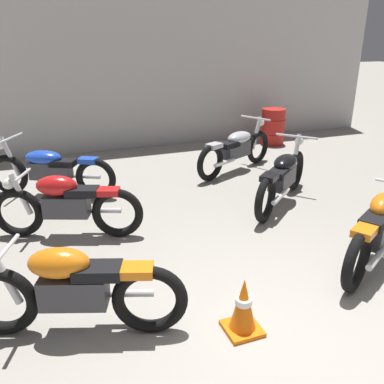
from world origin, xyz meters
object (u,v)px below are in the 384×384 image
(motorcycle_right_row_1, at_px, (283,176))
(traffic_cone, at_px, (243,306))
(motorcycle_left_row_2, at_px, (50,170))
(motorcycle_right_row_0, at_px, (378,228))
(motorcycle_left_row_0, at_px, (73,289))
(oil_drum, at_px, (273,126))
(motorcycle_right_row_2, at_px, (236,149))
(motorcycle_left_row_1, at_px, (66,204))

(motorcycle_right_row_1, bearing_deg, traffic_cone, -128.71)
(motorcycle_left_row_2, height_order, motorcycle_right_row_0, motorcycle_left_row_2)
(motorcycle_right_row_1, bearing_deg, motorcycle_left_row_0, -150.09)
(oil_drum, height_order, traffic_cone, oil_drum)
(motorcycle_left_row_2, xyz_separation_m, motorcycle_right_row_2, (3.41, 0.08, 0.00))
(motorcycle_left_row_0, height_order, motorcycle_left_row_1, same)
(motorcycle_left_row_2, xyz_separation_m, motorcycle_right_row_1, (3.34, -1.64, 0.00))
(traffic_cone, bearing_deg, motorcycle_left_row_1, 117.40)
(motorcycle_left_row_0, relative_size, motorcycle_right_row_1, 1.09)
(motorcycle_left_row_2, bearing_deg, motorcycle_right_row_2, 1.40)
(motorcycle_left_row_1, xyz_separation_m, oil_drum, (5.08, 3.28, -0.03))
(motorcycle_left_row_0, relative_size, motorcycle_right_row_0, 1.07)
(motorcycle_left_row_1, distance_m, motorcycle_right_row_0, 3.80)
(motorcycle_right_row_0, relative_size, oil_drum, 2.08)
(motorcycle_left_row_1, relative_size, motorcycle_right_row_1, 1.08)
(motorcycle_left_row_1, xyz_separation_m, motorcycle_right_row_2, (3.30, 1.69, -0.01))
(motorcycle_left_row_1, height_order, traffic_cone, motorcycle_left_row_1)
(motorcycle_left_row_2, distance_m, motorcycle_right_row_1, 3.72)
(motorcycle_left_row_2, height_order, motorcycle_right_row_2, same)
(motorcycle_right_row_0, xyz_separation_m, oil_drum, (1.84, 5.26, -0.03))
(motorcycle_left_row_0, xyz_separation_m, motorcycle_right_row_0, (3.35, -0.03, 0.00))
(motorcycle_left_row_0, xyz_separation_m, motorcycle_right_row_1, (3.34, 1.92, -0.01))
(motorcycle_left_row_0, relative_size, traffic_cone, 3.50)
(oil_drum, bearing_deg, motorcycle_right_row_2, -138.22)
(motorcycle_left_row_0, distance_m, motorcycle_left_row_2, 3.56)
(motorcycle_right_row_0, xyz_separation_m, motorcycle_right_row_1, (-0.00, 1.95, -0.01))
(motorcycle_right_row_1, relative_size, oil_drum, 2.04)
(motorcycle_right_row_2, xyz_separation_m, traffic_cone, (-2.02, -4.16, -0.19))
(traffic_cone, bearing_deg, motorcycle_right_row_2, 64.12)
(motorcycle_left_row_0, bearing_deg, motorcycle_right_row_0, -0.47)
(motorcycle_left_row_2, relative_size, oil_drum, 2.30)
(motorcycle_right_row_1, height_order, motorcycle_right_row_2, same)
(motorcycle_left_row_1, bearing_deg, traffic_cone, -62.60)
(motorcycle_right_row_2, distance_m, oil_drum, 2.38)
(motorcycle_right_row_0, distance_m, oil_drum, 5.57)
(motorcycle_right_row_0, bearing_deg, motorcycle_right_row_2, 89.04)
(traffic_cone, bearing_deg, motorcycle_left_row_2, 108.87)
(motorcycle_right_row_0, bearing_deg, motorcycle_left_row_0, 179.53)
(motorcycle_right_row_0, height_order, traffic_cone, motorcycle_right_row_0)
(motorcycle_right_row_0, relative_size, traffic_cone, 3.27)
(motorcycle_left_row_1, relative_size, motorcycle_right_row_2, 0.94)
(motorcycle_left_row_2, relative_size, motorcycle_right_row_1, 1.13)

